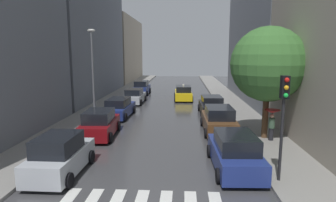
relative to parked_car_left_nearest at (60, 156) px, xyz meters
name	(u,v)px	position (x,y,z in m)	size (l,w,h in m)	color
ground_plane	(170,103)	(3.88, 19.08, -0.86)	(28.00, 72.00, 0.04)	#3C3C3F
sidewalk_left	(111,101)	(-2.62, 19.08, -0.77)	(3.00, 72.00, 0.15)	gray
sidewalk_right	(230,102)	(10.38, 19.08, -0.77)	(3.00, 72.00, 0.15)	gray
building_left_mid	(79,23)	(-7.12, 22.80, 8.01)	(6.00, 20.70, 17.70)	slate
building_left_far	(119,50)	(-7.12, 44.15, 5.03)	(6.00, 19.88, 11.74)	#B2A38C
parked_car_left_nearest	(60,156)	(0.00, 0.00, 0.00)	(2.01, 4.04, 1.82)	#B2B7BF
parked_car_left_second	(100,124)	(0.03, 5.89, -0.03)	(2.22, 4.32, 1.74)	maroon
parked_car_left_third	(119,108)	(-0.02, 11.65, -0.09)	(2.18, 4.72, 1.60)	navy
parked_car_left_fourth	(135,96)	(0.13, 18.44, -0.11)	(2.08, 4.40, 1.56)	#B2B7BF
parked_car_left_fifth	(142,88)	(-0.09, 25.16, -0.01)	(2.02, 4.42, 1.79)	navy
parked_car_right_nearest	(235,153)	(7.75, 0.99, -0.03)	(2.25, 4.66, 1.74)	navy
parked_car_right_second	(219,120)	(7.77, 7.39, -0.02)	(2.25, 4.64, 1.76)	brown
parked_car_right_third	(211,106)	(7.82, 13.12, -0.08)	(2.22, 4.33, 1.63)	black
taxi_midroad	(183,93)	(5.33, 20.90, -0.08)	(2.19, 4.67, 1.81)	yellow
pedestrian_foreground	(272,118)	(10.63, 5.19, 0.65)	(0.96, 0.96, 1.86)	black
street_tree_right	(268,64)	(10.39, 5.77, 3.80)	(4.47, 4.47, 6.74)	#513823
traffic_light_right_corner	(284,105)	(9.33, -0.40, 2.44)	(0.30, 0.42, 4.30)	black
lamp_post_left	(93,68)	(-1.67, 10.29, 3.33)	(0.60, 0.28, 6.97)	#595B60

